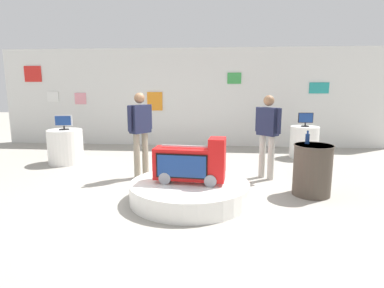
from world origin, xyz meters
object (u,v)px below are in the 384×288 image
at_px(tv_on_left_rear, 64,122).
at_px(shopper_browsing_near_truck, 140,129).
at_px(main_display_pedestal, 190,191).
at_px(novelty_firetruck_tv, 191,164).
at_px(shopper_browsing_rear, 268,131).
at_px(side_table_round, 312,170).
at_px(display_pedestal_left_rear, 65,146).
at_px(tv_on_center_rear, 306,119).
at_px(display_pedestal_center_rear, 304,142).
at_px(bottle_on_side_table, 307,138).

relative_size(tv_on_left_rear, shopper_browsing_near_truck, 0.23).
distance_m(tv_on_left_rear, shopper_browsing_near_truck, 2.27).
relative_size(main_display_pedestal, novelty_firetruck_tv, 1.67).
xyz_separation_m(shopper_browsing_near_truck, shopper_browsing_rear, (2.41, 0.16, -0.03)).
height_order(tv_on_left_rear, side_table_round, tv_on_left_rear).
xyz_separation_m(display_pedestal_left_rear, tv_on_center_rear, (5.63, 1.07, 0.57)).
xyz_separation_m(display_pedestal_left_rear, shopper_browsing_rear, (4.44, -0.86, 0.55)).
xyz_separation_m(display_pedestal_center_rear, shopper_browsing_near_truck, (-3.60, -2.10, 0.58)).
relative_size(main_display_pedestal, shopper_browsing_rear, 1.16).
relative_size(novelty_firetruck_tv, shopper_browsing_rear, 0.70).
bearing_deg(novelty_firetruck_tv, bottle_on_side_table, 16.55).
distance_m(display_pedestal_left_rear, side_table_round, 5.35).
bearing_deg(bottle_on_side_table, shopper_browsing_rear, 123.62).
xyz_separation_m(main_display_pedestal, display_pedestal_center_rear, (2.55, 3.28, 0.24)).
relative_size(novelty_firetruck_tv, display_pedestal_left_rear, 1.43).
bearing_deg(display_pedestal_center_rear, tv_on_left_rear, -169.19).
height_order(novelty_firetruck_tv, tv_on_center_rear, tv_on_center_rear).
distance_m(tv_on_center_rear, shopper_browsing_rear, 2.27).
relative_size(novelty_firetruck_tv, tv_on_left_rear, 2.99).
xyz_separation_m(display_pedestal_center_rear, bottle_on_side_table, (-0.66, -2.73, 0.53)).
bearing_deg(shopper_browsing_near_truck, display_pedestal_center_rear, 30.24).
bearing_deg(shopper_browsing_rear, tv_on_center_rear, 58.31).
relative_size(main_display_pedestal, shopper_browsing_near_truck, 1.13).
relative_size(display_pedestal_center_rear, bottle_on_side_table, 3.60).
xyz_separation_m(tv_on_left_rear, tv_on_center_rear, (5.63, 1.07, 0.01)).
xyz_separation_m(tv_on_center_rear, shopper_browsing_near_truck, (-3.60, -2.10, 0.00)).
bearing_deg(tv_on_left_rear, bottle_on_side_table, -18.43).
bearing_deg(display_pedestal_center_rear, bottle_on_side_table, -103.67).
distance_m(display_pedestal_left_rear, shopper_browsing_rear, 4.55).
relative_size(tv_on_left_rear, tv_on_center_rear, 1.03).
xyz_separation_m(tv_on_center_rear, bottle_on_side_table, (-0.66, -2.73, -0.04)).
xyz_separation_m(main_display_pedestal, shopper_browsing_rear, (1.36, 1.34, 0.79)).
bearing_deg(shopper_browsing_near_truck, tv_on_center_rear, 30.20).
height_order(tv_on_center_rear, shopper_browsing_rear, shopper_browsing_rear).
relative_size(display_pedestal_center_rear, side_table_round, 0.93).
bearing_deg(display_pedestal_left_rear, side_table_round, -19.26).
distance_m(side_table_round, shopper_browsing_rear, 1.20).
height_order(tv_on_left_rear, shopper_browsing_near_truck, shopper_browsing_near_truck).
relative_size(display_pedestal_left_rear, bottle_on_side_table, 3.61).
xyz_separation_m(novelty_firetruck_tv, shopper_browsing_rear, (1.34, 1.35, 0.35)).
distance_m(main_display_pedestal, bottle_on_side_table, 2.11).
bearing_deg(tv_on_center_rear, tv_on_left_rear, -169.23).
bearing_deg(display_pedestal_left_rear, tv_on_left_rear, -100.80).
bearing_deg(novelty_firetruck_tv, shopper_browsing_near_truck, 132.13).
distance_m(display_pedestal_left_rear, display_pedestal_center_rear, 5.73).
distance_m(tv_on_left_rear, tv_on_center_rear, 5.73).
bearing_deg(side_table_round, tv_on_center_rear, 78.40).
height_order(side_table_round, shopper_browsing_rear, shopper_browsing_rear).
xyz_separation_m(tv_on_left_rear, shopper_browsing_rear, (4.44, -0.86, -0.01)).
bearing_deg(main_display_pedestal, bottle_on_side_table, 16.11).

